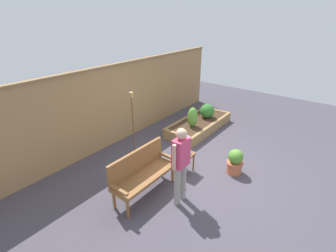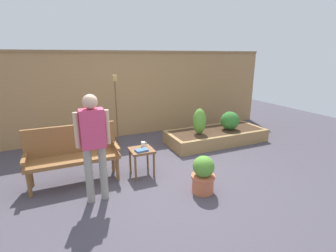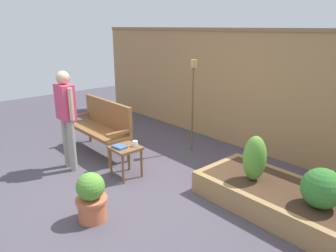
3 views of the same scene
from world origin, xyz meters
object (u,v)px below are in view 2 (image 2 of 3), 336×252
(potted_boxwood, at_px, (203,175))
(side_table, at_px, (142,154))
(shrub_far_corner, at_px, (230,121))
(cup_on_table, at_px, (143,144))
(shrub_near_bench, at_px, (199,121))
(person_by_bench, at_px, (93,140))
(garden_bench, at_px, (73,150))
(tiki_torch, at_px, (116,99))
(book_on_table, at_px, (142,150))

(potted_boxwood, bearing_deg, side_table, 125.65)
(side_table, xyz_separation_m, shrub_far_corner, (2.51, 0.84, 0.12))
(potted_boxwood, relative_size, shrub_far_corner, 1.34)
(cup_on_table, bearing_deg, potted_boxwood, -60.70)
(cup_on_table, xyz_separation_m, shrub_far_corner, (2.44, 0.71, -0.00))
(side_table, relative_size, shrub_near_bench, 0.81)
(potted_boxwood, xyz_separation_m, shrub_near_bench, (0.98, 1.78, 0.30))
(cup_on_table, height_order, shrub_far_corner, shrub_far_corner)
(cup_on_table, bearing_deg, shrub_far_corner, 16.27)
(side_table, distance_m, person_by_bench, 1.11)
(side_table, distance_m, cup_on_table, 0.19)
(cup_on_table, bearing_deg, garden_bench, 173.56)
(person_by_bench, bearing_deg, tiki_torch, 69.03)
(shrub_far_corner, bearing_deg, side_table, -161.61)
(side_table, bearing_deg, garden_bench, 166.82)
(tiki_torch, bearing_deg, shrub_far_corner, -14.10)
(cup_on_table, distance_m, shrub_far_corner, 2.54)
(garden_bench, bearing_deg, tiki_torch, 50.39)
(shrub_near_bench, height_order, shrub_far_corner, shrub_near_bench)
(book_on_table, relative_size, shrub_far_corner, 0.46)
(potted_boxwood, xyz_separation_m, shrub_far_corner, (1.84, 1.78, 0.23))
(cup_on_table, height_order, potted_boxwood, potted_boxwood)
(book_on_table, bearing_deg, tiki_torch, 84.81)
(cup_on_table, relative_size, shrub_near_bench, 0.19)
(cup_on_table, bearing_deg, person_by_bench, -145.88)
(book_on_table, bearing_deg, shrub_near_bench, 21.56)
(garden_bench, height_order, shrub_near_bench, garden_bench)
(cup_on_table, relative_size, person_by_bench, 0.07)
(garden_bench, height_order, shrub_far_corner, garden_bench)
(garden_bench, bearing_deg, cup_on_table, -6.44)
(cup_on_table, bearing_deg, book_on_table, -115.80)
(book_on_table, relative_size, tiki_torch, 0.12)
(garden_bench, height_order, person_by_bench, person_by_bench)
(book_on_table, distance_m, shrub_near_bench, 1.92)
(book_on_table, bearing_deg, cup_on_table, 57.04)
(garden_bench, bearing_deg, side_table, -13.18)
(garden_bench, xyz_separation_m, side_table, (1.10, -0.26, -0.15))
(person_by_bench, bearing_deg, potted_boxwood, -16.34)
(garden_bench, relative_size, tiki_torch, 0.88)
(book_on_table, height_order, person_by_bench, person_by_bench)
(potted_boxwood, height_order, person_by_bench, person_by_bench)
(book_on_table, bearing_deg, person_by_bench, -160.50)
(cup_on_table, distance_m, potted_boxwood, 1.24)
(side_table, bearing_deg, person_by_bench, -149.40)
(shrub_near_bench, bearing_deg, cup_on_table, -155.80)
(shrub_near_bench, distance_m, tiki_torch, 1.93)
(shrub_far_corner, bearing_deg, person_by_bench, -158.33)
(cup_on_table, xyz_separation_m, potted_boxwood, (0.60, -1.06, -0.23))
(tiki_torch, distance_m, person_by_bench, 2.13)
(garden_bench, distance_m, book_on_table, 1.13)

